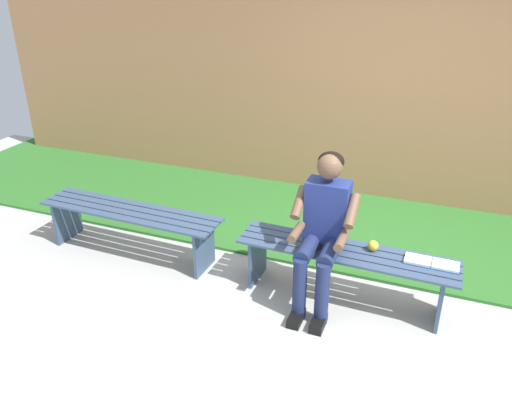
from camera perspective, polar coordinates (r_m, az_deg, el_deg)
The scene contains 8 objects.
ground_plane at distance 4.02m, azimuth -8.84°, elevation -15.14°, with size 10.00×7.00×0.04m, color #B2B2AD.
grass_strip at distance 5.90m, azimuth 2.89°, elevation -0.23°, with size 9.00×2.24×0.03m, color #2D6B28.
brick_wall at distance 6.07m, azimuth 10.60°, elevation 14.29°, with size 9.50×0.24×2.87m, color #B27A51.
bench_near at distance 4.26m, azimuth 9.88°, elevation -6.31°, with size 1.80×0.44×0.47m.
bench_far at distance 4.99m, azimuth -13.85°, elevation -1.67°, with size 1.82×0.44×0.47m.
person_seated at distance 4.03m, azimuth 7.47°, elevation -2.39°, with size 0.50×0.69×1.27m.
apple at distance 4.22m, azimuth 12.94°, elevation -4.46°, with size 0.09×0.09×0.09m, color gold.
book_open at distance 4.19m, azimuth 19.02°, elevation -6.14°, with size 0.42×0.17×0.02m.
Camera 1 is at (-0.61, 3.58, 2.58)m, focal length 35.82 mm.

